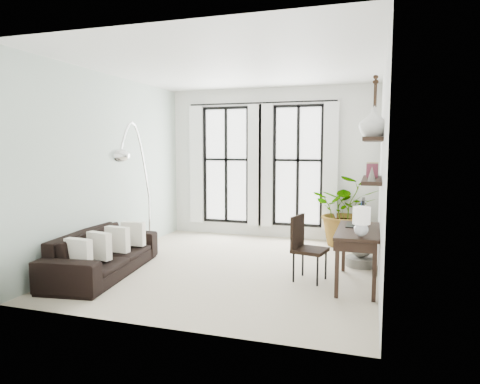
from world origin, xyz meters
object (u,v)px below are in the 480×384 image
at_px(desk, 358,234).
at_px(buddha, 361,244).
at_px(arc_lamp, 135,154).
at_px(sofa, 103,253).
at_px(desk_chair, 305,244).
at_px(plant, 346,210).

distance_m(desk, buddha, 1.16).
xyz_separation_m(desk, arc_lamp, (-3.64, 0.27, 1.09)).
xyz_separation_m(sofa, desk_chair, (3.00, 0.63, 0.21)).
height_order(plant, arc_lamp, arc_lamp).
relative_size(desk, buddha, 1.54).
bearing_deg(arc_lamp, desk_chair, -3.65).
bearing_deg(sofa, buddha, -74.08).
bearing_deg(desk, arc_lamp, 175.83).
relative_size(desk_chair, arc_lamp, 0.40).
distance_m(plant, desk, 2.54).
relative_size(sofa, plant, 1.61).
height_order(sofa, arc_lamp, arc_lamp).
bearing_deg(sofa, desk_chair, -85.74).
bearing_deg(buddha, desk_chair, -127.42).
bearing_deg(sofa, desk, -89.28).
bearing_deg(desk_chair, sofa, -155.78).
bearing_deg(arc_lamp, plant, 34.02).
bearing_deg(desk_chair, arc_lamp, -171.32).
xyz_separation_m(desk_chair, buddha, (0.78, 1.01, -0.17)).
height_order(plant, desk_chair, plant).
bearing_deg(buddha, desk, -91.45).
relative_size(sofa, arc_lamp, 0.97).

